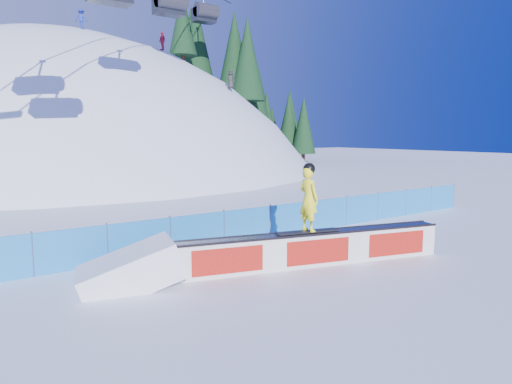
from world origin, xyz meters
TOP-DOWN VIEW (x-y plane):
  - ground at (0.00, 0.00)m, footprint 160.00×160.00m
  - snow_hill at (0.00, 42.00)m, footprint 64.00×64.00m
  - treeline at (24.72, 42.64)m, footprint 21.13×13.22m
  - safety_fence at (0.00, 4.50)m, footprint 22.05×0.05m
  - rail_box at (-2.08, 0.95)m, footprint 8.21×2.73m
  - snow_ramp at (-7.12, 2.31)m, footprint 2.94×2.25m
  - snowboarder at (-2.28, 1.01)m, footprint 1.95×0.83m
  - distant_skiers at (2.16, 30.16)m, footprint 20.67×10.05m

SIDE VIEW (x-z plane):
  - snow_hill at x=0.00m, z-range -50.00..14.00m
  - ground at x=0.00m, z-range 0.00..0.00m
  - snow_ramp at x=-7.12m, z-range -0.81..0.81m
  - rail_box at x=-2.08m, z-range -0.01..0.99m
  - safety_fence at x=0.00m, z-range -0.05..1.25m
  - snowboarder at x=-2.28m, z-range 0.98..2.99m
  - treeline at x=24.72m, z-range -1.21..18.73m
  - distant_skiers at x=2.16m, z-range 7.81..14.71m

